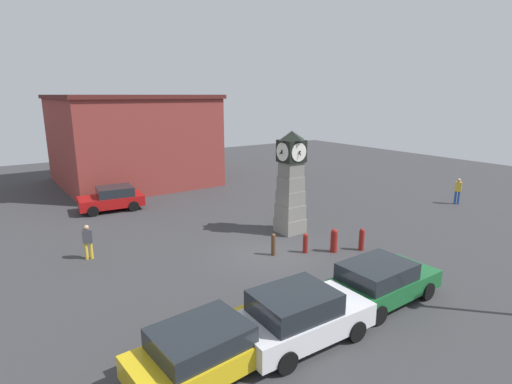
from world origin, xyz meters
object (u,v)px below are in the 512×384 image
at_px(bollard_far_row, 334,240).
at_px(bollard_end_row, 362,239).
at_px(bollard_near_tower, 273,244).
at_px(car_by_building, 380,281).
at_px(car_near_tower, 300,315).
at_px(bollard_mid_row, 305,243).
at_px(pedestrian_near_bench, 458,189).
at_px(car_far_lot, 112,198).
at_px(clock_tower, 291,184).
at_px(car_navy_sedan, 209,348).
at_px(pedestrian_crossing_lot, 88,240).

bearing_deg(bollard_far_row, bollard_end_row, -25.44).
height_order(bollard_near_tower, car_by_building, car_by_building).
bearing_deg(car_near_tower, bollard_mid_row, 47.17).
bearing_deg(bollard_near_tower, car_by_building, -83.63).
bearing_deg(pedestrian_near_bench, car_by_building, -159.55).
height_order(car_near_tower, car_far_lot, car_near_tower).
xyz_separation_m(clock_tower, car_by_building, (-2.01, -7.44, -1.83)).
height_order(bollard_far_row, car_near_tower, car_near_tower).
xyz_separation_m(car_by_building, pedestrian_near_bench, (14.68, 5.47, 0.24)).
height_order(bollard_far_row, bollard_end_row, bollard_far_row).
distance_m(bollard_far_row, car_by_building, 4.57).
relative_size(bollard_mid_row, car_by_building, 0.21).
bearing_deg(car_navy_sedan, bollard_near_tower, 41.19).
relative_size(bollard_near_tower, bollard_far_row, 0.92).
bearing_deg(pedestrian_crossing_lot, clock_tower, -13.17).
height_order(car_navy_sedan, car_far_lot, car_far_lot).
xyz_separation_m(clock_tower, car_navy_sedan, (-8.73, -7.38, -1.85)).
bearing_deg(car_by_building, bollard_far_row, 65.04).
xyz_separation_m(car_near_tower, car_far_lot, (-0.70, 17.18, -0.06)).
bearing_deg(car_far_lot, bollard_near_tower, -71.17).
xyz_separation_m(bollard_mid_row, pedestrian_crossing_lot, (-8.36, 4.87, 0.42)).
relative_size(bollard_mid_row, bollard_end_row, 0.88).
relative_size(bollard_far_row, car_navy_sedan, 0.25).
height_order(clock_tower, bollard_mid_row, clock_tower).
distance_m(bollard_near_tower, bollard_mid_row, 1.51).
relative_size(clock_tower, car_by_building, 1.21).
height_order(clock_tower, car_far_lot, clock_tower).
xyz_separation_m(clock_tower, bollard_near_tower, (-2.62, -2.03, -2.06)).
bearing_deg(car_near_tower, bollard_far_row, 36.83).
distance_m(bollard_end_row, car_near_tower, 7.94).
distance_m(bollard_near_tower, car_near_tower, 6.47).
xyz_separation_m(bollard_mid_row, car_far_lot, (-5.34, 12.18, 0.28)).
relative_size(car_navy_sedan, car_near_tower, 1.06).
bearing_deg(pedestrian_near_bench, bollard_end_row, -170.61).
bearing_deg(car_far_lot, pedestrian_crossing_lot, -112.45).
distance_m(car_by_building, pedestrian_near_bench, 15.67).
xyz_separation_m(bollard_end_row, car_navy_sedan, (-9.86, -3.51, 0.19)).
relative_size(bollard_mid_row, pedestrian_crossing_lot, 0.59).
xyz_separation_m(bollard_far_row, car_near_tower, (-5.78, -4.33, 0.25)).
height_order(bollard_far_row, car_far_lot, car_far_lot).
distance_m(clock_tower, car_by_building, 7.92).
height_order(bollard_near_tower, bollard_mid_row, bollard_near_tower).
distance_m(car_navy_sedan, pedestrian_near_bench, 22.08).
relative_size(clock_tower, bollard_far_row, 4.76).
bearing_deg(car_navy_sedan, car_far_lot, 82.71).
bearing_deg(car_near_tower, car_by_building, 2.74).
relative_size(car_navy_sedan, car_far_lot, 1.11).
xyz_separation_m(bollard_mid_row, bollard_end_row, (2.36, -1.25, 0.07)).
xyz_separation_m(car_navy_sedan, car_near_tower, (2.87, -0.24, 0.08)).
bearing_deg(car_by_building, car_far_lot, 105.00).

